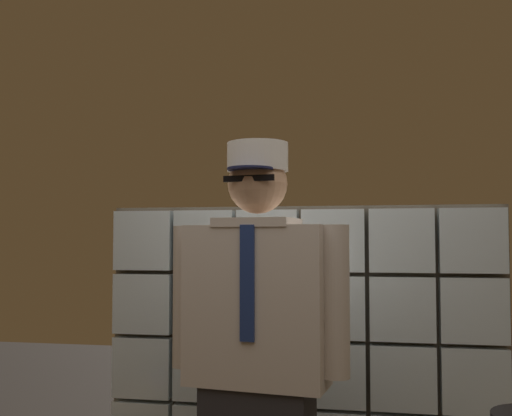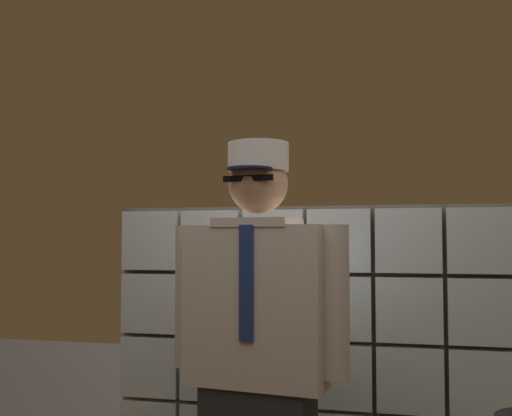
# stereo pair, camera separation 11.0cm
# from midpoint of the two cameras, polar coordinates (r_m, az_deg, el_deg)

# --- Properties ---
(glass_block_wall) EXTENTS (1.96, 0.10, 1.64)m
(glass_block_wall) POSITION_cam_midpoint_polar(r_m,az_deg,el_deg) (3.04, 5.92, -15.37)
(glass_block_wall) COLOR silver
(glass_block_wall) RESTS_ON ground
(standing_person) EXTENTS (0.74, 0.35, 1.84)m
(standing_person) POSITION_cam_midpoint_polar(r_m,az_deg,el_deg) (2.43, 1.54, -14.73)
(standing_person) COLOR #28282D
(standing_person) RESTS_ON ground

